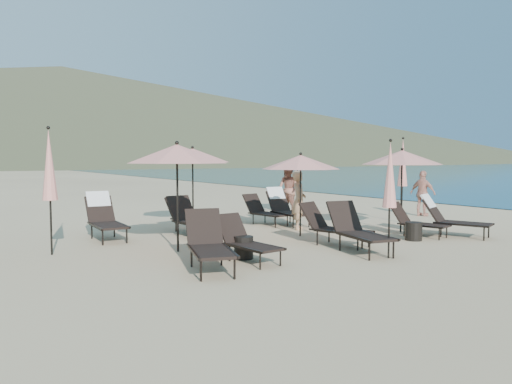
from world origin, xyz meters
TOP-DOWN VIEW (x-y plane):
  - ground at (0.00, 0.00)m, footprint 800.00×800.00m
  - volcanic_headland at (71.37, 302.62)m, footprint 690.00×690.00m
  - lounger_0 at (-4.66, 0.01)m, footprint 1.24×1.96m
  - lounger_1 at (-3.71, 0.21)m, footprint 0.72×1.61m
  - lounger_2 at (-1.15, -0.29)m, footprint 1.08×1.95m
  - lounger_3 at (-1.01, 0.66)m, footprint 1.12×1.81m
  - lounger_4 at (1.70, 0.42)m, footprint 0.92×1.60m
  - lounger_5 at (2.47, -0.05)m, footprint 1.17×1.84m
  - lounger_6 at (-5.21, 4.56)m, footprint 0.78×1.91m
  - lounger_7 at (-3.21, 3.63)m, footprint 0.81×1.84m
  - lounger_8 at (-2.92, 4.44)m, footprint 0.91×1.72m
  - lounger_9 at (-0.31, 4.51)m, footprint 0.82×1.66m
  - lounger_10 at (0.27, 4.23)m, footprint 0.85×1.86m
  - umbrella_open_0 at (-4.40, 1.94)m, footprint 2.25×2.25m
  - umbrella_open_1 at (-0.83, 2.12)m, footprint 2.04×2.04m
  - umbrella_open_2 at (1.94, 1.14)m, footprint 2.16×2.16m
  - umbrella_open_3 at (-2.37, 5.26)m, footprint 2.23×2.23m
  - umbrella_open_4 at (2.38, 6.29)m, footprint 1.88×1.88m
  - umbrella_closed_0 at (-1.11, -1.12)m, footprint 0.29×0.29m
  - umbrella_closed_1 at (3.59, 2.49)m, footprint 0.32×0.32m
  - umbrella_closed_2 at (-6.79, 3.08)m, footprint 0.32×0.32m
  - side_table_0 at (-3.61, 0.48)m, footprint 0.40×0.40m
  - side_table_1 at (1.11, 0.03)m, footprint 0.42×0.42m
  - beachgoer_a at (-0.08, 3.11)m, footprint 0.70×0.73m
  - beachgoer_b at (2.02, 6.36)m, footprint 0.79×0.96m
  - beachgoer_c at (5.59, 3.25)m, footprint 0.52×0.99m

SIDE VIEW (x-z plane):
  - ground at x=0.00m, z-range 0.00..0.00m
  - side_table_1 at x=1.11m, z-range 0.00..0.46m
  - side_table_0 at x=-3.61m, z-range 0.00..0.46m
  - lounger_4 at x=1.70m, z-range -0.03..0.84m
  - lounger_1 at x=-3.71m, z-range -0.03..0.87m
  - lounger_9 at x=-0.31m, z-range -0.03..0.88m
  - lounger_8 at x=-2.92m, z-range -0.03..0.91m
  - lounger_3 at x=-1.01m, z-range -0.03..0.95m
  - lounger_7 at x=-3.21m, z-range -0.03..1.00m
  - lounger_0 at x=-4.66m, z-range -0.03..1.02m
  - lounger_2 at x=-1.15m, z-range -0.03..1.03m
  - lounger_5 at x=2.47m, z-range -0.02..1.06m
  - lounger_10 at x=0.27m, z-range -0.02..1.09m
  - lounger_6 at x=-5.21m, z-range -0.03..1.14m
  - beachgoer_c at x=5.59m, z-range 0.00..1.60m
  - beachgoer_a at x=-0.08m, z-range 0.00..1.68m
  - beachgoer_b at x=2.02m, z-range 0.00..1.80m
  - umbrella_closed_0 at x=-1.11m, z-range 0.48..2.92m
  - umbrella_open_4 at x=2.38m, z-range 0.78..2.80m
  - umbrella_closed_1 at x=3.59m, z-range 0.53..3.23m
  - umbrella_closed_2 at x=-6.79m, z-range 0.53..3.25m
  - umbrella_open_1 at x=-0.83m, z-range 0.84..3.04m
  - umbrella_open_2 at x=1.94m, z-range 0.89..3.22m
  - umbrella_open_3 at x=-2.37m, z-range 0.92..3.32m
  - umbrella_open_0 at x=-4.40m, z-range 0.93..3.35m
  - volcanic_headland at x=71.37m, z-range -1.01..53.99m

